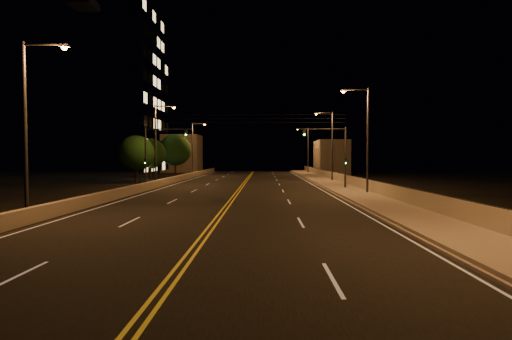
{
  "coord_description": "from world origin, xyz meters",
  "views": [
    {
      "loc": [
        2.58,
        -8.81,
        3.44
      ],
      "look_at": [
        2.0,
        18.0,
        2.5
      ],
      "focal_mm": 26.0,
      "sensor_mm": 36.0,
      "label": 1
    }
  ],
  "objects_px": {
    "streetlight_1": "(365,134)",
    "streetlight_2": "(330,142)",
    "streetlight_4": "(30,119)",
    "tree_2": "(175,150)",
    "tree_1": "(150,154)",
    "traffic_signal_left": "(155,151)",
    "building_tower": "(84,93)",
    "streetlight_6": "(194,146)",
    "streetlight_5": "(158,140)",
    "traffic_signal_right": "(336,151)",
    "tree_0": "(136,153)",
    "streetlight_3": "(307,147)"
  },
  "relations": [
    {
      "from": "streetlight_1",
      "to": "traffic_signal_right",
      "type": "bearing_deg",
      "value": 105.54
    },
    {
      "from": "streetlight_3",
      "to": "traffic_signal_left",
      "type": "xyz_separation_m",
      "value": [
        -20.38,
        -39.05,
        -1.39
      ]
    },
    {
      "from": "streetlight_2",
      "to": "streetlight_3",
      "type": "distance_m",
      "value": 27.34
    },
    {
      "from": "streetlight_5",
      "to": "tree_2",
      "type": "relative_size",
      "value": 1.28
    },
    {
      "from": "streetlight_1",
      "to": "tree_2",
      "type": "distance_m",
      "value": 39.24
    },
    {
      "from": "traffic_signal_left",
      "to": "tree_1",
      "type": "height_order",
      "value": "traffic_signal_left"
    },
    {
      "from": "streetlight_5",
      "to": "tree_2",
      "type": "height_order",
      "value": "streetlight_5"
    },
    {
      "from": "building_tower",
      "to": "streetlight_5",
      "type": "bearing_deg",
      "value": -45.29
    },
    {
      "from": "streetlight_5",
      "to": "streetlight_4",
      "type": "bearing_deg",
      "value": -90.0
    },
    {
      "from": "streetlight_4",
      "to": "tree_1",
      "type": "bearing_deg",
      "value": 97.57
    },
    {
      "from": "streetlight_6",
      "to": "streetlight_5",
      "type": "bearing_deg",
      "value": -90.0
    },
    {
      "from": "streetlight_2",
      "to": "streetlight_6",
      "type": "height_order",
      "value": "same"
    },
    {
      "from": "traffic_signal_right",
      "to": "streetlight_1",
      "type": "bearing_deg",
      "value": -74.46
    },
    {
      "from": "streetlight_5",
      "to": "streetlight_6",
      "type": "relative_size",
      "value": 1.0
    },
    {
      "from": "streetlight_3",
      "to": "streetlight_5",
      "type": "xyz_separation_m",
      "value": [
        -21.46,
        -34.14,
        0.0
      ]
    },
    {
      "from": "tree_1",
      "to": "traffic_signal_left",
      "type": "bearing_deg",
      "value": -71.43
    },
    {
      "from": "building_tower",
      "to": "tree_1",
      "type": "xyz_separation_m",
      "value": [
        12.14,
        -4.37,
        -9.96
      ]
    },
    {
      "from": "streetlight_5",
      "to": "building_tower",
      "type": "xyz_separation_m",
      "value": [
        -17.01,
        17.18,
        8.44
      ]
    },
    {
      "from": "traffic_signal_left",
      "to": "tree_2",
      "type": "height_order",
      "value": "tree_2"
    },
    {
      "from": "streetlight_4",
      "to": "traffic_signal_left",
      "type": "xyz_separation_m",
      "value": [
        1.09,
        18.9,
        -1.39
      ]
    },
    {
      "from": "streetlight_3",
      "to": "streetlight_5",
      "type": "distance_m",
      "value": 40.33
    },
    {
      "from": "streetlight_2",
      "to": "streetlight_4",
      "type": "xyz_separation_m",
      "value": [
        -21.46,
        -30.61,
        0.0
      ]
    },
    {
      "from": "streetlight_1",
      "to": "traffic_signal_right",
      "type": "height_order",
      "value": "streetlight_1"
    },
    {
      "from": "streetlight_4",
      "to": "streetlight_5",
      "type": "distance_m",
      "value": 23.81
    },
    {
      "from": "streetlight_3",
      "to": "tree_1",
      "type": "bearing_deg",
      "value": -140.98
    },
    {
      "from": "streetlight_6",
      "to": "tree_1",
      "type": "height_order",
      "value": "streetlight_6"
    },
    {
      "from": "streetlight_4",
      "to": "streetlight_2",
      "type": "bearing_deg",
      "value": 54.96
    },
    {
      "from": "streetlight_1",
      "to": "streetlight_2",
      "type": "relative_size",
      "value": 1.0
    },
    {
      "from": "streetlight_6",
      "to": "traffic_signal_left",
      "type": "distance_m",
      "value": 27.52
    },
    {
      "from": "streetlight_1",
      "to": "traffic_signal_left",
      "type": "xyz_separation_m",
      "value": [
        -20.38,
        5.35,
        -1.39
      ]
    },
    {
      "from": "traffic_signal_left",
      "to": "building_tower",
      "type": "distance_m",
      "value": 30.2
    },
    {
      "from": "traffic_signal_left",
      "to": "tree_0",
      "type": "height_order",
      "value": "traffic_signal_left"
    },
    {
      "from": "streetlight_3",
      "to": "tree_0",
      "type": "height_order",
      "value": "streetlight_3"
    },
    {
      "from": "streetlight_1",
      "to": "streetlight_2",
      "type": "distance_m",
      "value": 17.06
    },
    {
      "from": "streetlight_3",
      "to": "tree_2",
      "type": "bearing_deg",
      "value": -150.75
    },
    {
      "from": "traffic_signal_left",
      "to": "building_tower",
      "type": "xyz_separation_m",
      "value": [
        -18.09,
        22.09,
        9.83
      ]
    },
    {
      "from": "streetlight_5",
      "to": "traffic_signal_right",
      "type": "relative_size",
      "value": 1.46
    },
    {
      "from": "traffic_signal_right",
      "to": "tree_0",
      "type": "distance_m",
      "value": 25.86
    },
    {
      "from": "streetlight_2",
      "to": "streetlight_6",
      "type": "distance_m",
      "value": 26.62
    },
    {
      "from": "streetlight_6",
      "to": "building_tower",
      "type": "distance_m",
      "value": 19.73
    },
    {
      "from": "building_tower",
      "to": "tree_0",
      "type": "xyz_separation_m",
      "value": [
        12.89,
        -12.7,
        -9.98
      ]
    },
    {
      "from": "streetlight_1",
      "to": "streetlight_3",
      "type": "height_order",
      "value": "same"
    },
    {
      "from": "streetlight_2",
      "to": "building_tower",
      "type": "relative_size",
      "value": 0.33
    },
    {
      "from": "streetlight_4",
      "to": "tree_2",
      "type": "xyz_separation_m",
      "value": [
        -2.88,
        44.32,
        -0.8
      ]
    },
    {
      "from": "streetlight_4",
      "to": "tree_2",
      "type": "bearing_deg",
      "value": 93.72
    },
    {
      "from": "streetlight_4",
      "to": "tree_0",
      "type": "height_order",
      "value": "streetlight_4"
    },
    {
      "from": "streetlight_5",
      "to": "streetlight_6",
      "type": "xyz_separation_m",
      "value": [
        0.0,
        22.55,
        0.0
      ]
    },
    {
      "from": "building_tower",
      "to": "tree_2",
      "type": "bearing_deg",
      "value": 13.27
    },
    {
      "from": "tree_2",
      "to": "building_tower",
      "type": "bearing_deg",
      "value": -166.73
    },
    {
      "from": "streetlight_3",
      "to": "streetlight_5",
      "type": "relative_size",
      "value": 1.0
    }
  ]
}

